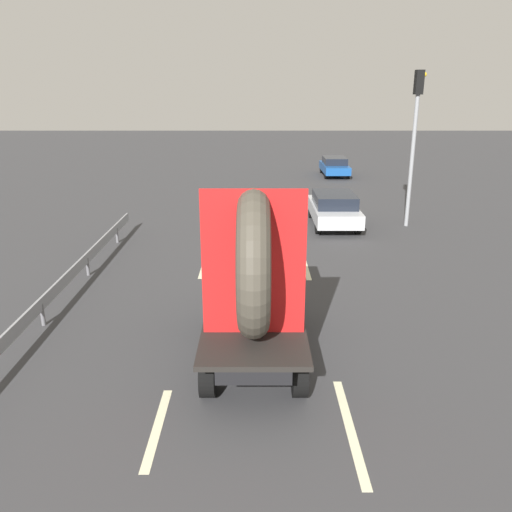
{
  "coord_description": "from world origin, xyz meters",
  "views": [
    {
      "loc": [
        -0.08,
        -10.95,
        5.49
      ],
      "look_at": [
        -0.12,
        0.01,
        1.94
      ],
      "focal_mm": 36.61,
      "sensor_mm": 36.0,
      "label": 1
    }
  ],
  "objects_px": {
    "flatbed_truck": "(256,275)",
    "distant_sedan": "(336,208)",
    "traffic_light": "(417,128)",
    "oncoming_car": "(337,166)"
  },
  "relations": [
    {
      "from": "flatbed_truck",
      "to": "distant_sedan",
      "type": "relative_size",
      "value": 1.12
    },
    {
      "from": "flatbed_truck",
      "to": "oncoming_car",
      "type": "bearing_deg",
      "value": 77.78
    },
    {
      "from": "oncoming_car",
      "to": "distant_sedan",
      "type": "bearing_deg",
      "value": -98.29
    },
    {
      "from": "traffic_light",
      "to": "flatbed_truck",
      "type": "bearing_deg",
      "value": -120.23
    },
    {
      "from": "traffic_light",
      "to": "oncoming_car",
      "type": "relative_size",
      "value": 1.68
    },
    {
      "from": "distant_sedan",
      "to": "traffic_light",
      "type": "xyz_separation_m",
      "value": [
        3.03,
        -0.08,
        3.24
      ]
    },
    {
      "from": "distant_sedan",
      "to": "oncoming_car",
      "type": "distance_m",
      "value": 12.94
    },
    {
      "from": "distant_sedan",
      "to": "oncoming_car",
      "type": "relative_size",
      "value": 1.14
    },
    {
      "from": "distant_sedan",
      "to": "traffic_light",
      "type": "relative_size",
      "value": 0.68
    },
    {
      "from": "flatbed_truck",
      "to": "oncoming_car",
      "type": "height_order",
      "value": "flatbed_truck"
    }
  ]
}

